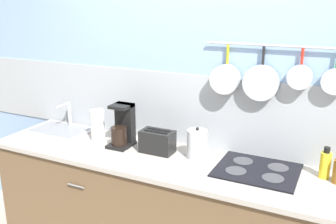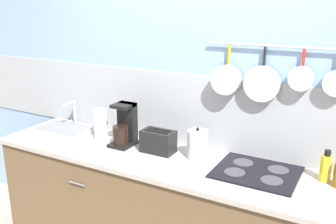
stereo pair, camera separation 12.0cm
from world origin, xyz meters
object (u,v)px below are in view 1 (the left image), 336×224
Objects in this scene: paper_towel_roll at (98,125)px; bottle_hot_sauce at (325,164)px; coffee_maker at (123,128)px; toaster at (157,142)px; kettle at (197,144)px.

paper_towel_roll is 1.20× the size of bottle_hot_sauce.
coffee_maker is (0.24, -0.01, 0.01)m from paper_towel_roll.
paper_towel_roll is 0.94× the size of toaster.
kettle is 1.11× the size of bottle_hot_sauce.
coffee_maker is 1.44m from bottle_hot_sauce.
coffee_maker is 1.43× the size of kettle.
bottle_hot_sauce is at bearing 3.47° from coffee_maker.
coffee_maker reaches higher than paper_towel_roll.
kettle is (0.84, 0.02, -0.02)m from paper_towel_roll.
bottle_hot_sauce reaches higher than toaster.
paper_towel_roll is 0.84m from kettle.
kettle reaches higher than toaster.
coffee_maker is 1.59× the size of bottle_hot_sauce.
kettle is (0.60, 0.03, -0.03)m from coffee_maker.
bottle_hot_sauce is at bearing 2.77° from paper_towel_roll.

